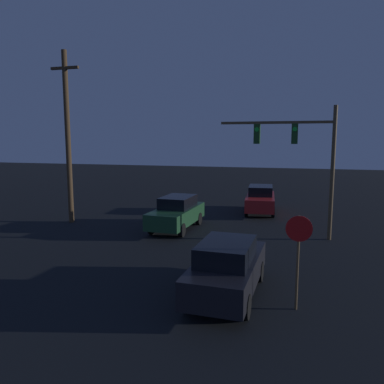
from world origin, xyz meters
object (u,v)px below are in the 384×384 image
object	(u,v)px
car_near	(227,267)
car_far	(260,199)
car_mid	(177,213)
stop_sign	(298,245)
utility_pole	(68,136)
traffic_signal_mast	(302,151)

from	to	relation	value
car_near	car_far	world-z (taller)	same
car_mid	car_far	world-z (taller)	same
car_mid	stop_sign	distance (m)	9.77
car_far	utility_pole	size ratio (longest dim) A/B	0.48
car_near	car_far	xyz separation A→B (m)	(-0.29, 12.83, 0.00)
car_near	utility_pole	world-z (taller)	utility_pole
car_far	traffic_signal_mast	bearing A→B (deg)	108.48
car_near	car_mid	world-z (taller)	same
stop_sign	utility_pole	bearing A→B (deg)	147.20
utility_pole	traffic_signal_mast	bearing A→B (deg)	0.01
utility_pole	car_near	bearing A→B (deg)	-36.08
car_mid	utility_pole	distance (m)	7.19
traffic_signal_mast	utility_pole	world-z (taller)	utility_pole
traffic_signal_mast	utility_pole	xyz separation A→B (m)	(-12.02, -0.00, 0.69)
traffic_signal_mast	car_mid	bearing A→B (deg)	179.50
car_far	traffic_signal_mast	distance (m)	6.79
car_far	traffic_signal_mast	size ratio (longest dim) A/B	0.74
traffic_signal_mast	stop_sign	distance (m)	8.02
car_mid	utility_pole	size ratio (longest dim) A/B	0.48
car_mid	stop_sign	world-z (taller)	stop_sign
car_far	traffic_signal_mast	world-z (taller)	traffic_signal_mast
car_near	car_far	bearing A→B (deg)	93.08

